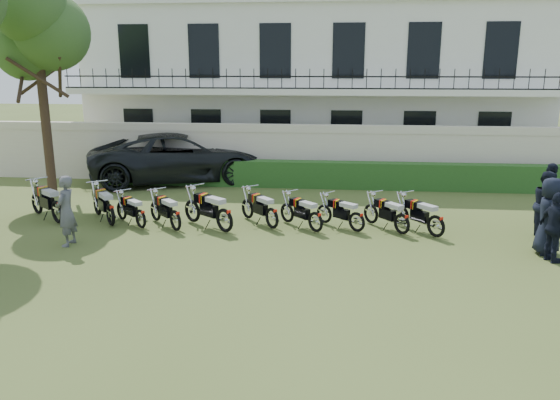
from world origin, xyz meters
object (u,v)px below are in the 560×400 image
at_px(motorcycle_0, 57,206).
at_px(motorcycle_3, 175,215).
at_px(tree_west_near, 37,23).
at_px(motorcycle_9, 436,221).
at_px(motorcycle_7, 357,217).
at_px(inspector, 66,211).
at_px(officer_2, 555,228).
at_px(officer_4, 546,204).
at_px(motorcycle_2, 140,214).
at_px(officer_5, 549,195).
at_px(suv, 180,157).
at_px(motorcycle_8, 402,219).
at_px(motorcycle_4, 224,214).
at_px(motorcycle_6, 316,217).
at_px(officer_3, 549,216).
at_px(motorcycle_1, 110,209).
at_px(motorcycle_5, 272,213).

bearing_deg(motorcycle_0, motorcycle_3, -56.98).
height_order(tree_west_near, motorcycle_9, tree_west_near).
xyz_separation_m(motorcycle_0, motorcycle_7, (8.69, 0.06, -0.10)).
xyz_separation_m(motorcycle_9, inspector, (-9.55, -1.58, 0.44)).
bearing_deg(officer_2, officer_4, -32.59).
distance_m(motorcycle_2, officer_5, 11.65).
bearing_deg(officer_2, motorcycle_0, 63.56).
height_order(tree_west_near, suv, tree_west_near).
bearing_deg(officer_5, officer_2, 175.47).
relative_size(tree_west_near, motorcycle_3, 5.56).
bearing_deg(motorcycle_0, tree_west_near, 68.47).
xyz_separation_m(motorcycle_8, motorcycle_9, (0.88, -0.17, 0.02)).
bearing_deg(motorcycle_4, motorcycle_6, -45.91).
relative_size(motorcycle_6, motorcycle_7, 0.97).
distance_m(motorcycle_9, officer_4, 2.98).
height_order(motorcycle_7, suv, suv).
height_order(motorcycle_7, motorcycle_8, motorcycle_8).
bearing_deg(motorcycle_2, motorcycle_9, -47.38).
relative_size(motorcycle_3, motorcycle_6, 1.05).
xyz_separation_m(motorcycle_0, officer_3, (13.28, -1.23, 0.42)).
bearing_deg(motorcycle_2, officer_2, -55.90).
distance_m(motorcycle_1, motorcycle_6, 5.90).
bearing_deg(motorcycle_3, inspector, 167.13).
bearing_deg(motorcycle_8, motorcycle_3, 144.45).
height_order(motorcycle_0, motorcycle_4, motorcycle_0).
height_order(motorcycle_6, motorcycle_9, motorcycle_9).
height_order(inspector, officer_3, officer_3).
height_order(motorcycle_3, motorcycle_8, motorcycle_3).
bearing_deg(tree_west_near, motorcycle_8, -16.70).
bearing_deg(motorcycle_3, motorcycle_8, -40.38).
bearing_deg(motorcycle_2, motorcycle_5, -42.05).
xyz_separation_m(motorcycle_6, officer_3, (5.73, -1.13, 0.50)).
bearing_deg(motorcycle_0, motorcycle_4, -55.19).
xyz_separation_m(motorcycle_2, officer_3, (10.68, -0.99, 0.52)).
bearing_deg(motorcycle_9, suv, 104.88).
xyz_separation_m(motorcycle_3, motorcycle_7, (5.03, 0.44, -0.03)).
bearing_deg(motorcycle_8, tree_west_near, 124.77).
bearing_deg(motorcycle_6, suv, 86.77).
distance_m(motorcycle_8, inspector, 8.86).
xyz_separation_m(tree_west_near, officer_5, (16.13, -2.31, -4.96)).
bearing_deg(officer_5, officer_3, 172.97).
bearing_deg(inspector, motorcycle_6, 106.02).
xyz_separation_m(motorcycle_8, officer_4, (3.81, 0.23, 0.45)).
xyz_separation_m(motorcycle_7, officer_2, (4.53, -1.88, 0.40)).
distance_m(motorcycle_6, officer_4, 6.19).
relative_size(motorcycle_1, officer_2, 0.98).
distance_m(suv, inspector, 8.16).
bearing_deg(motorcycle_4, officer_4, -48.41).
height_order(motorcycle_6, motorcycle_8, motorcycle_8).
xyz_separation_m(inspector, officer_4, (12.48, 1.98, -0.01)).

